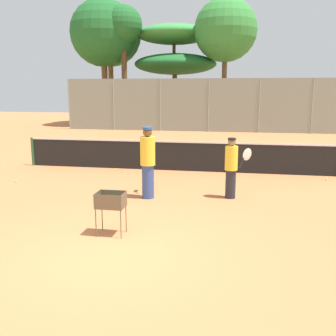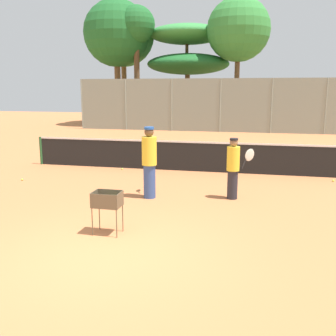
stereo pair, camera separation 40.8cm
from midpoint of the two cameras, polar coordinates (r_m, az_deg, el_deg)
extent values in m
plane|color=#C67242|center=(7.13, -10.09, -12.53)|extent=(80.00, 80.00, 0.00)
cylinder|color=#26592D|center=(15.91, -19.75, 2.28)|extent=(0.10, 0.10, 1.07)
cube|color=black|center=(13.98, 0.54, 1.65)|extent=(11.19, 0.01, 1.01)
cube|color=white|center=(13.90, 0.55, 3.82)|extent=(11.19, 0.02, 0.06)
cylinder|color=gray|center=(29.66, -14.55, 8.95)|extent=(0.08, 0.08, 3.58)
cylinder|color=gray|center=(28.42, -8.32, 9.09)|extent=(0.08, 0.08, 3.58)
cylinder|color=gray|center=(27.54, -1.60, 9.14)|extent=(0.08, 0.08, 3.58)
cylinder|color=gray|center=(27.04, 5.46, 9.05)|extent=(0.08, 0.08, 3.58)
cylinder|color=gray|center=(26.95, 12.67, 8.82)|extent=(0.08, 0.08, 3.58)
cylinder|color=gray|center=(27.29, 19.80, 8.46)|extent=(0.08, 0.08, 3.58)
cube|color=gray|center=(27.04, 5.46, 9.05)|extent=(20.13, 0.01, 3.58)
cylinder|color=brown|center=(30.31, 7.73, 11.28)|extent=(0.37, 0.37, 5.73)
sphere|color=#338438|center=(30.61, 7.95, 19.24)|extent=(4.59, 4.59, 4.59)
cylinder|color=brown|center=(31.05, -6.71, 12.27)|extent=(0.43, 0.43, 6.77)
sphere|color=#1E6028|center=(31.40, -6.90, 20.01)|extent=(2.83, 2.83, 2.83)
cylinder|color=brown|center=(32.71, 0.50, 11.95)|extent=(0.25, 0.25, 6.38)
ellipsoid|color=#388E42|center=(32.98, 0.51, 18.81)|extent=(6.00, 6.00, 1.50)
cylinder|color=brown|center=(32.39, 0.71, 9.85)|extent=(0.28, 0.28, 3.99)
ellipsoid|color=#1E6028|center=(32.44, 0.72, 14.82)|extent=(6.54, 6.54, 1.64)
cylinder|color=brown|center=(32.26, -9.48, 11.11)|extent=(0.48, 0.48, 5.60)
sphere|color=#1E6028|center=(32.54, -9.75, 18.77)|extent=(5.14, 5.14, 5.14)
cylinder|color=brown|center=(33.81, -8.58, 11.21)|extent=(0.42, 0.42, 5.68)
sphere|color=#388E42|center=(34.09, -8.81, 18.57)|extent=(5.09, 5.09, 5.09)
cylinder|color=#334C8C|center=(10.49, -4.04, -1.98)|extent=(0.32, 0.32, 0.90)
cylinder|color=yellow|center=(10.33, -4.10, 2.47)|extent=(0.39, 0.39, 0.75)
sphere|color=brown|center=(10.27, -4.14, 5.21)|extent=(0.24, 0.24, 0.24)
cylinder|color=#2659B2|center=(10.26, -4.15, 5.79)|extent=(0.26, 0.26, 0.06)
cylinder|color=black|center=(10.72, -3.59, 1.79)|extent=(0.03, 0.15, 0.27)
ellipsoid|color=silver|center=(10.87, -3.37, 3.10)|extent=(0.03, 0.40, 0.43)
cylinder|color=#26262D|center=(10.58, 7.97, -2.32)|extent=(0.27, 0.27, 0.77)
cylinder|color=yellow|center=(10.44, 8.08, 1.43)|extent=(0.33, 0.33, 0.64)
sphere|color=#8C6647|center=(10.38, 8.14, 3.73)|extent=(0.21, 0.21, 0.21)
cylinder|color=black|center=(10.36, 8.16, 4.21)|extent=(0.22, 0.22, 0.05)
cylinder|color=black|center=(10.67, 9.57, 0.73)|extent=(0.13, 0.11, 0.27)
ellipsoid|color=silver|center=(10.74, 10.35, 1.96)|extent=(0.33, 0.27, 0.43)
cylinder|color=brown|center=(7.96, -11.89, -7.82)|extent=(0.02, 0.02, 0.57)
cylinder|color=brown|center=(7.79, -8.37, -8.13)|extent=(0.02, 0.02, 0.57)
cylinder|color=brown|center=(8.27, -10.94, -7.03)|extent=(0.02, 0.02, 0.57)
cylinder|color=brown|center=(8.11, -7.56, -7.31)|extent=(0.02, 0.02, 0.57)
cube|color=brown|center=(7.94, -9.77, -5.58)|extent=(0.55, 0.40, 0.01)
cube|color=brown|center=(7.72, -10.31, -4.98)|extent=(0.55, 0.01, 0.30)
cube|color=brown|center=(8.08, -9.32, -4.20)|extent=(0.55, 0.01, 0.30)
cube|color=brown|center=(8.00, -11.66, -4.45)|extent=(0.01, 0.40, 0.30)
cube|color=brown|center=(7.81, -7.90, -4.70)|extent=(0.01, 0.40, 0.30)
sphere|color=#D1E54C|center=(8.01, -9.72, -5.13)|extent=(0.07, 0.07, 0.07)
sphere|color=#D1E54C|center=(7.85, -10.98, -5.52)|extent=(0.07, 0.07, 0.07)
sphere|color=#D1E54C|center=(7.89, -8.18, -4.95)|extent=(0.07, 0.07, 0.07)
sphere|color=#D1E54C|center=(7.79, -9.24, -5.60)|extent=(0.07, 0.07, 0.07)
sphere|color=#D1E54C|center=(7.96, -8.54, -4.81)|extent=(0.07, 0.07, 0.07)
sphere|color=#D1E54C|center=(8.11, -10.59, -4.96)|extent=(0.07, 0.07, 0.07)
sphere|color=#D1E54C|center=(7.86, -8.65, -5.43)|extent=(0.07, 0.07, 0.07)
sphere|color=#D1E54C|center=(7.80, -8.97, -5.15)|extent=(0.07, 0.07, 0.07)
sphere|color=#D1E54C|center=(7.88, -9.49, -5.01)|extent=(0.07, 0.07, 0.07)
sphere|color=#D1E54C|center=(8.01, -8.72, -5.11)|extent=(0.07, 0.07, 0.07)
sphere|color=#D1E54C|center=(7.98, -8.90, -4.77)|extent=(0.07, 0.07, 0.07)
sphere|color=#D1E54C|center=(14.29, -8.33, -0.19)|extent=(0.07, 0.07, 0.07)
sphere|color=#D1E54C|center=(13.31, -22.04, -1.77)|extent=(0.07, 0.07, 0.07)
sphere|color=#D1E54C|center=(13.53, 21.20, -1.50)|extent=(0.07, 0.07, 0.07)
cube|color=#232328|center=(29.96, 9.51, 6.60)|extent=(4.20, 1.70, 0.90)
cube|color=#33383D|center=(29.91, 9.17, 8.14)|extent=(2.20, 1.50, 0.70)
camera|label=1|loc=(0.20, -91.23, -0.25)|focal=42.00mm
camera|label=2|loc=(0.20, 88.77, 0.25)|focal=42.00mm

